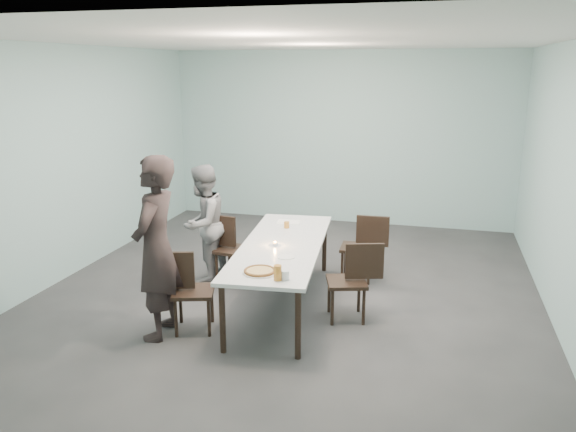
% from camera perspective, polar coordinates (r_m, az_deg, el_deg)
% --- Properties ---
extents(ground, '(7.00, 7.00, 0.00)m').
position_cam_1_polar(ground, '(7.01, 0.08, -7.85)').
color(ground, '#333335').
rests_on(ground, ground).
extents(room_shell, '(6.02, 7.02, 3.01)m').
position_cam_1_polar(room_shell, '(6.50, 0.08, 8.84)').
color(room_shell, '#9DC4C5').
rests_on(room_shell, ground).
extents(table, '(1.15, 2.67, 0.75)m').
position_cam_1_polar(table, '(6.45, -0.62, -3.33)').
color(table, white).
rests_on(table, ground).
extents(chair_near_left, '(0.65, 0.53, 0.87)m').
position_cam_1_polar(chair_near_left, '(6.01, -10.37, -6.95)').
color(chair_near_left, black).
rests_on(chair_near_left, ground).
extents(chair_far_left, '(0.64, 0.47, 0.87)m').
position_cam_1_polar(chair_far_left, '(7.29, -6.05, -2.84)').
color(chair_far_left, black).
rests_on(chair_far_left, ground).
extents(chair_near_right, '(0.65, 0.52, 0.87)m').
position_cam_1_polar(chair_near_right, '(6.21, 6.72, -6.05)').
color(chair_near_right, black).
rests_on(chair_near_right, ground).
extents(chair_far_right, '(0.62, 0.44, 0.87)m').
position_cam_1_polar(chair_far_right, '(7.35, 7.69, -2.73)').
color(chair_far_right, black).
rests_on(chair_far_right, ground).
extents(diner_near, '(0.51, 0.73, 1.89)m').
position_cam_1_polar(diner_near, '(5.81, -13.24, -3.21)').
color(diner_near, black).
rests_on(diner_near, ground).
extents(diner_far, '(0.68, 0.82, 1.52)m').
position_cam_1_polar(diner_far, '(7.30, -8.62, -0.75)').
color(diner_far, gray).
rests_on(diner_far, ground).
extents(pizza, '(0.34, 0.34, 0.04)m').
position_cam_1_polar(pizza, '(5.55, -2.89, -5.62)').
color(pizza, white).
rests_on(pizza, table).
extents(side_plate, '(0.18, 0.18, 0.01)m').
position_cam_1_polar(side_plate, '(5.98, -0.20, -4.19)').
color(side_plate, white).
rests_on(side_plate, table).
extents(beer_glass, '(0.08, 0.08, 0.15)m').
position_cam_1_polar(beer_glass, '(5.34, -1.06, -5.79)').
color(beer_glass, '#BF7929').
rests_on(beer_glass, table).
extents(water_tumbler, '(0.08, 0.08, 0.09)m').
position_cam_1_polar(water_tumbler, '(5.37, -0.29, -6.03)').
color(water_tumbler, silver).
rests_on(water_tumbler, table).
extents(tealight, '(0.06, 0.06, 0.05)m').
position_cam_1_polar(tealight, '(6.37, -1.34, -2.86)').
color(tealight, silver).
rests_on(tealight, table).
extents(amber_tumbler, '(0.07, 0.07, 0.08)m').
position_cam_1_polar(amber_tumbler, '(7.06, -0.14, -0.90)').
color(amber_tumbler, '#BF7929').
rests_on(amber_tumbler, table).
extents(menu, '(0.32, 0.25, 0.01)m').
position_cam_1_polar(menu, '(7.33, 0.06, -0.60)').
color(menu, silver).
rests_on(menu, table).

